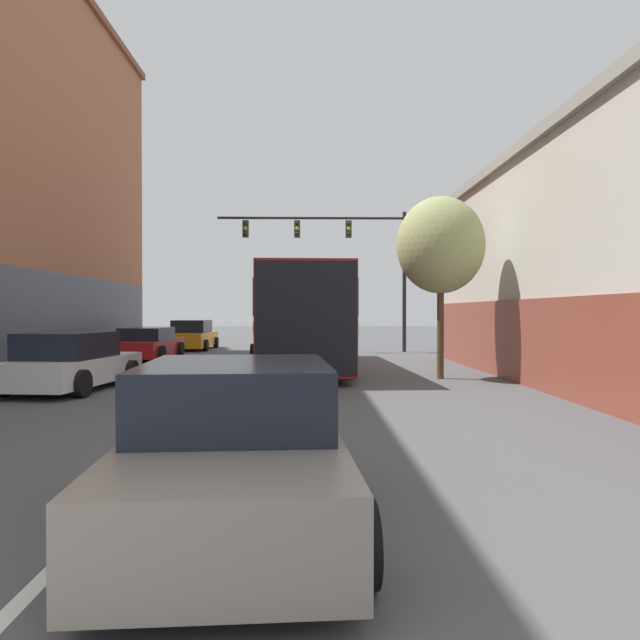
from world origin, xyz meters
TOP-DOWN VIEW (x-y plane):
  - lane_center_line at (0.00, 15.99)m, footprint 0.14×43.97m
  - bus at (1.60, 19.77)m, footprint 3.31×11.65m
  - hatchback_foreground at (1.24, 4.11)m, footprint 2.25×4.15m
  - parked_car_left_near at (-3.86, 13.80)m, footprint 2.45×4.54m
  - parked_car_left_mid at (-4.41, 23.25)m, footprint 2.18×4.61m
  - parked_car_left_far at (-3.88, 29.92)m, footprint 2.11×4.59m
  - traffic_signal_gantry at (3.50, 27.96)m, footprint 8.90×0.36m
  - street_tree_near at (5.65, 16.18)m, footprint 2.50×2.25m

SIDE VIEW (x-z plane):
  - lane_center_line at x=0.00m, z-range 0.00..0.01m
  - parked_car_left_mid at x=-4.41m, z-range -0.02..1.26m
  - parked_car_left_near at x=-3.86m, z-range -0.04..1.37m
  - hatchback_foreground at x=1.24m, z-range -0.04..1.40m
  - parked_car_left_far at x=-3.88m, z-range -0.05..1.43m
  - bus at x=1.60m, z-range 0.20..3.44m
  - street_tree_near at x=5.65m, z-range 1.19..6.35m
  - traffic_signal_gantry at x=3.50m, z-range 1.64..8.26m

